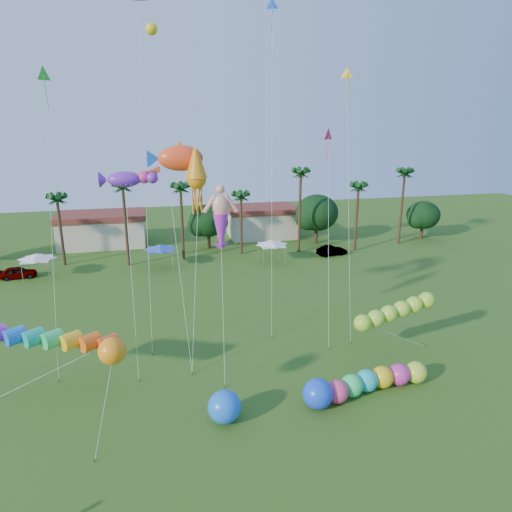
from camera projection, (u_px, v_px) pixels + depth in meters
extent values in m
plane|color=#285116|center=(299.00, 474.00, 23.85)|extent=(160.00, 160.00, 0.00)
cylinder|color=#3A2819|center=(61.00, 232.00, 57.09)|extent=(0.36, 0.36, 8.50)
cylinder|color=#3A2819|center=(126.00, 227.00, 56.72)|extent=(0.36, 0.36, 10.00)
cylinder|color=#3A2819|center=(182.00, 224.00, 59.22)|extent=(0.36, 0.36, 9.50)
cylinder|color=#3A2819|center=(241.00, 225.00, 62.07)|extent=(0.36, 0.36, 8.00)
cylinder|color=#3A2819|center=(300.00, 213.00, 62.42)|extent=(0.36, 0.36, 11.00)
cylinder|color=#3A2819|center=(356.00, 219.00, 63.48)|extent=(0.36, 0.36, 9.00)
cylinder|color=#3A2819|center=(401.00, 209.00, 66.84)|extent=(0.36, 0.36, 10.50)
sphere|color=#113814|center=(208.00, 221.00, 64.95)|extent=(5.46, 5.46, 5.46)
sphere|color=#113814|center=(317.00, 213.00, 67.25)|extent=(6.30, 6.30, 6.30)
sphere|color=#113814|center=(423.00, 215.00, 70.21)|extent=(5.04, 5.04, 5.04)
cube|color=beige|center=(103.00, 232.00, 67.00)|extent=(12.00, 7.00, 4.00)
cube|color=beige|center=(261.00, 224.00, 72.12)|extent=(10.00, 7.00, 4.00)
pyramid|color=white|center=(36.00, 256.00, 52.42)|extent=(3.00, 3.00, 0.60)
pyramid|color=blue|center=(160.00, 247.00, 56.35)|extent=(3.00, 3.00, 0.60)
pyramid|color=white|center=(272.00, 242.00, 58.40)|extent=(3.00, 3.00, 0.60)
imported|color=#4C4C54|center=(18.00, 272.00, 53.21)|extent=(4.22, 2.04, 1.39)
imported|color=#4C4C54|center=(332.00, 251.00, 62.20)|extent=(4.28, 2.06, 1.35)
imported|color=gray|center=(371.00, 320.00, 40.39)|extent=(0.97, 0.94, 1.57)
sphere|color=#E43C6F|center=(337.00, 392.00, 29.72)|extent=(1.54, 1.54, 1.54)
sphere|color=#31D46E|center=(352.00, 386.00, 30.39)|extent=(1.54, 1.54, 1.54)
sphere|color=#1BB0C3|center=(366.00, 381.00, 30.97)|extent=(1.54, 1.54, 1.54)
sphere|color=gold|center=(382.00, 377.00, 31.41)|extent=(1.54, 1.54, 1.54)
sphere|color=#C82F96|center=(399.00, 374.00, 31.73)|extent=(1.54, 1.54, 1.54)
sphere|color=#B2D930|center=(416.00, 372.00, 32.00)|extent=(1.54, 1.54, 1.54)
sphere|color=blue|center=(318.00, 394.00, 29.11)|extent=(2.28, 2.28, 1.97)
sphere|color=blue|center=(224.00, 407.00, 27.72)|extent=(2.05, 2.05, 2.05)
cylinder|color=red|center=(75.00, 347.00, 29.60)|extent=(7.91, 4.68, 1.12)
cylinder|color=silver|center=(52.00, 371.00, 30.15)|extent=(7.58, 0.89, 3.64)
ellipsoid|color=#96D72F|center=(362.00, 323.00, 34.44)|extent=(7.23, 2.44, 1.55)
cylinder|color=silver|center=(395.00, 335.00, 35.87)|extent=(6.11, 0.74, 3.06)
cylinder|color=brown|center=(425.00, 345.00, 37.26)|extent=(0.08, 0.08, 0.16)
sphere|color=orange|center=(112.00, 351.00, 24.26)|extent=(1.51, 1.51, 1.49)
cylinder|color=silver|center=(103.00, 407.00, 24.48)|extent=(1.40, 1.09, 5.97)
cylinder|color=brown|center=(94.00, 461.00, 24.67)|extent=(0.08, 0.08, 0.16)
cylinder|color=silver|center=(223.00, 303.00, 32.16)|extent=(0.65, 4.46, 10.75)
cylinder|color=brown|center=(225.00, 386.00, 31.54)|extent=(0.08, 0.08, 0.16)
ellipsoid|color=#FF481C|center=(181.00, 158.00, 33.38)|extent=(5.15, 2.45, 2.06)
cylinder|color=silver|center=(186.00, 266.00, 33.26)|extent=(0.21, 4.87, 15.09)
cylinder|color=brown|center=(192.00, 374.00, 33.11)|extent=(0.08, 0.08, 0.16)
cylinder|color=silver|center=(145.00, 176.00, 35.20)|extent=(0.64, 6.60, 27.22)
cylinder|color=brown|center=(152.00, 354.00, 35.93)|extent=(0.08, 0.08, 0.16)
cone|color=orange|center=(196.00, 179.00, 32.96)|extent=(1.65, 1.65, 4.50)
cylinder|color=silver|center=(194.00, 277.00, 33.12)|extent=(1.21, 3.60, 13.67)
cylinder|color=brown|center=(192.00, 373.00, 33.25)|extent=(0.08, 0.08, 0.16)
ellipsoid|color=purple|center=(125.00, 179.00, 32.45)|extent=(4.35, 2.75, 1.60)
cylinder|color=silver|center=(132.00, 280.00, 32.36)|extent=(0.12, 4.44, 13.73)
cylinder|color=brown|center=(139.00, 380.00, 32.25)|extent=(0.08, 0.08, 0.16)
cone|color=#F51B5C|center=(328.00, 136.00, 36.63)|extent=(1.16, 0.88, 1.22)
cylinder|color=silver|center=(328.00, 243.00, 36.72)|extent=(1.05, 4.67, 16.57)
cylinder|color=brown|center=(329.00, 348.00, 36.79)|extent=(0.08, 0.08, 0.16)
cone|color=gold|center=(347.00, 75.00, 35.77)|extent=(1.07, 0.82, 1.13)
cylinder|color=silver|center=(349.00, 213.00, 36.76)|extent=(0.27, 4.33, 21.19)
cylinder|color=brown|center=(351.00, 343.00, 37.73)|extent=(0.08, 0.08, 0.16)
cone|color=green|center=(44.00, 75.00, 30.73)|extent=(1.01, 1.18, 1.29)
cylinder|color=silver|center=(51.00, 232.00, 31.51)|extent=(0.73, 4.54, 20.68)
cylinder|color=brown|center=(58.00, 380.00, 32.26)|extent=(0.08, 0.08, 0.16)
cone|color=blue|center=(272.00, 5.00, 34.97)|extent=(1.12, 0.47, 1.10)
cylinder|color=silver|center=(272.00, 180.00, 36.83)|extent=(0.83, 3.90, 26.26)
cylinder|color=brown|center=(272.00, 337.00, 38.67)|extent=(0.08, 0.08, 0.16)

